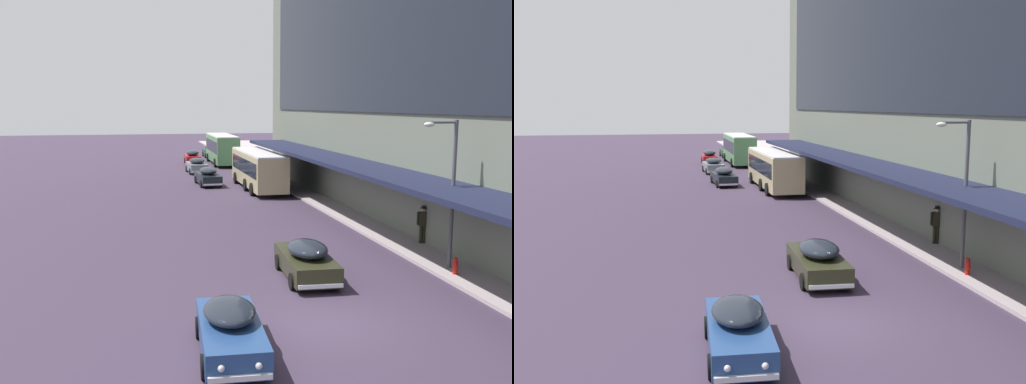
% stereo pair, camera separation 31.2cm
% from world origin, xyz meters
% --- Properties ---
extents(ground, '(240.00, 240.00, 0.00)m').
position_xyz_m(ground, '(0.00, 0.00, 0.00)').
color(ground, '#3B2E42').
extents(transit_bus_kerbside_front, '(2.81, 10.52, 3.40)m').
position_xyz_m(transit_bus_kerbside_front, '(4.20, 49.25, 1.95)').
color(transit_bus_kerbside_front, '#549158').
rests_on(transit_bus_kerbside_front, ground).
extents(transit_bus_kerbside_rear, '(2.67, 10.95, 3.09)m').
position_xyz_m(transit_bus_kerbside_rear, '(4.07, 28.97, 1.78)').
color(transit_bus_kerbside_rear, tan).
rests_on(transit_bus_kerbside_rear, ground).
extents(sedan_oncoming_rear, '(1.89, 4.94, 1.64)m').
position_xyz_m(sedan_oncoming_rear, '(0.83, 50.04, 0.80)').
color(sedan_oncoming_rear, '#B1151A').
rests_on(sedan_oncoming_rear, ground).
extents(sedan_trailing_mid, '(1.98, 5.01, 1.58)m').
position_xyz_m(sedan_trailing_mid, '(0.34, 32.12, 0.78)').
color(sedan_trailing_mid, black).
rests_on(sedan_trailing_mid, ground).
extents(sedan_lead_near, '(2.02, 4.52, 1.55)m').
position_xyz_m(sedan_lead_near, '(0.37, 41.17, 0.77)').
color(sedan_lead_near, slate).
rests_on(sedan_lead_near, ground).
extents(sedan_trailing_near, '(1.98, 4.49, 1.46)m').
position_xyz_m(sedan_trailing_near, '(-3.33, -1.46, 0.73)').
color(sedan_trailing_near, navy).
rests_on(sedan_trailing_near, ground).
extents(sedan_far_back, '(2.08, 4.66, 1.58)m').
position_xyz_m(sedan_far_back, '(0.78, 4.78, 0.77)').
color(sedan_far_back, '#2D2E1B').
rests_on(sedan_far_back, ground).
extents(sedan_oncoming_front, '(1.77, 4.71, 1.55)m').
position_xyz_m(sedan_oncoming_front, '(4.04, 58.54, 0.77)').
color(sedan_oncoming_front, '#1C3923').
rests_on(sedan_oncoming_front, ground).
extents(pedestrian_at_kerb, '(0.61, 0.33, 1.86)m').
position_xyz_m(pedestrian_at_kerb, '(7.88, 8.64, 1.18)').
color(pedestrian_at_kerb, black).
rests_on(pedestrian_at_kerb, sidewalk_kerb).
extents(street_lamp, '(1.50, 0.28, 6.11)m').
position_xyz_m(street_lamp, '(6.76, 4.59, 3.76)').
color(street_lamp, '#4C4C51').
rests_on(street_lamp, sidewalk_kerb).
extents(fire_hydrant, '(0.20, 0.40, 0.70)m').
position_xyz_m(fire_hydrant, '(6.64, 3.63, 0.49)').
color(fire_hydrant, red).
rests_on(fire_hydrant, sidewalk_kerb).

